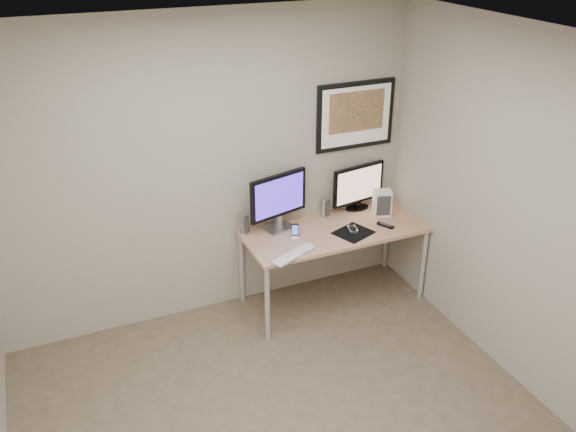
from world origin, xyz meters
name	(u,v)px	position (x,y,z in m)	size (l,w,h in m)	color
room	(264,191)	(0.00, 0.45, 1.64)	(3.60, 3.60, 3.60)	white
desk	(334,235)	(1.00, 1.35, 0.66)	(1.60, 0.70, 0.73)	#9F6F4D
framed_art	(356,115)	(1.35, 1.68, 1.62)	(0.75, 0.04, 0.60)	black
monitor_large	(278,200)	(0.55, 1.54, 1.02)	(0.56, 0.24, 0.52)	#A5A5AA
monitor_tv	(358,186)	(1.38, 1.63, 0.96)	(0.55, 0.16, 0.43)	black
speaker_left	(243,223)	(0.25, 1.59, 0.82)	(0.07, 0.07, 0.19)	#A5A5AA
speaker_right	(324,207)	(1.03, 1.61, 0.82)	(0.07, 0.07, 0.18)	#A5A5AA
phone_dock	(295,230)	(0.62, 1.35, 0.80)	(0.06, 0.06, 0.13)	black
keyboard	(294,254)	(0.49, 1.07, 0.74)	(0.44, 0.12, 0.02)	#BCBCC0
mousepad	(353,233)	(1.12, 1.22, 0.73)	(0.30, 0.27, 0.00)	black
mouse	(353,228)	(1.13, 1.26, 0.75)	(0.07, 0.12, 0.04)	black
remote	(386,225)	(1.44, 1.21, 0.74)	(0.04, 0.16, 0.02)	black
fan_unit	(382,203)	(1.52, 1.42, 0.85)	(0.16, 0.12, 0.24)	silver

